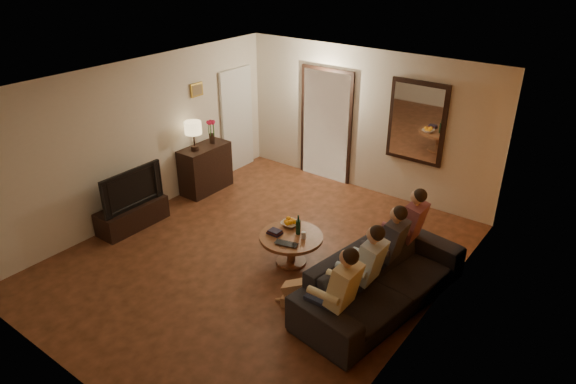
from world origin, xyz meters
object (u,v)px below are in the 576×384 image
Objects in this scene: tv_stand at (132,215)px; wine_bottle at (298,224)px; sofa at (382,280)px; dog at (301,290)px; dresser at (206,168)px; person_d at (407,232)px; person_a at (338,298)px; person_b at (364,273)px; table_lamp at (194,136)px; tv at (128,187)px; bowl at (290,224)px; coffee_table at (291,249)px; laptop at (285,246)px; person_c at (387,251)px.

wine_bottle is (2.75, 0.81, 0.41)m from tv_stand.
dog is (-0.76, -0.70, -0.09)m from sofa.
person_d is (4.08, -0.15, 0.17)m from dresser.
person_a is (-0.10, -0.90, 0.23)m from sofa.
person_b reaches higher than wine_bottle.
table_lamp is 3.84m from dog.
tv_stand is 2.90m from wine_bottle.
tv is at bearing -90.00° from table_lamp.
dresser is 0.81× the size of person_b.
dresser is 4.09m from person_d.
dog is at bearing 141.27° from sofa.
dresser is 3.77× the size of bowl.
dog reaches higher than bowl.
wine_bottle is at bearing 63.43° from coffee_table.
bowl is at bearing 89.12° from sofa.
wine_bottle is (-1.33, -0.74, 0.01)m from person_d.
bowl is at bearing 129.29° from coffee_table.
dresser reaches higher than laptop.
coffee_table is 0.38m from laptop.
tv_stand is at bearing 107.61° from sofa.
table_lamp is at bearing 144.63° from laptop.
person_b is 1.20m from person_d.
coffee_table is 0.38m from bowl.
tv_stand is 3.55× the size of laptop.
coffee_table is at bearing -15.81° from table_lamp.
person_b is 1.67m from bowl.
person_b reaches higher than tv_stand.
dog is 2.16× the size of bowl.
person_d is 1.68m from bowl.
dresser is at bearing 162.17° from wine_bottle.
wine_bottle is (2.75, 0.81, -0.11)m from tv.
wine_bottle is (-0.67, 0.86, 0.32)m from dog.
table_lamp is at bearing 164.55° from person_b.
tv is 4.25m from sofa.
dog is 1.14m from wine_bottle.
person_a is at bearing -38.64° from wine_bottle.
coffee_table is 2.78× the size of laptop.
person_a is 3.65× the size of laptop.
tv is 4.37m from person_d.
dog is 0.80m from laptop.
tv is 0.93× the size of person_a.
person_d is (0.00, 1.80, 0.00)m from person_a.
tv is 0.45× the size of sofa.
coffee_table is (-0.72, 0.76, -0.06)m from dog.
person_c is at bearing 27.24° from sofa.
dresser is at bearing 0.00° from tv.
person_a is at bearing -31.90° from dog.
dog is at bearing -24.01° from table_lamp.
person_b is at bearing -20.50° from bowl.
laptop is (0.10, -0.28, 0.24)m from coffee_table.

